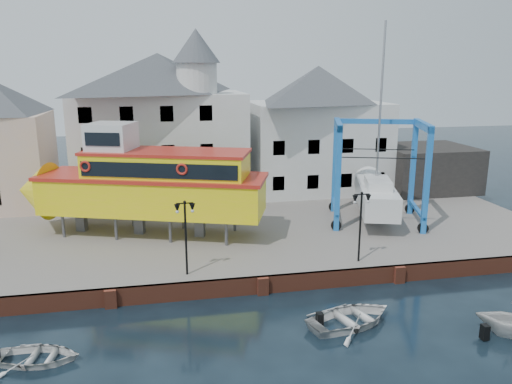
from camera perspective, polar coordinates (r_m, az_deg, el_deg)
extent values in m
plane|color=black|center=(27.84, 0.76, -11.59)|extent=(140.00, 140.00, 0.00)
cube|color=slate|center=(37.75, -2.66, -3.78)|extent=(44.00, 22.00, 1.00)
cube|color=brown|center=(27.74, 0.72, -10.56)|extent=(44.00, 0.25, 1.00)
cube|color=brown|center=(27.24, -16.27, -11.64)|extent=(0.60, 0.36, 1.00)
cube|color=brown|center=(27.59, 0.79, -10.70)|extent=(0.60, 0.36, 1.00)
cube|color=brown|center=(30.13, 16.05, -9.07)|extent=(0.60, 0.36, 1.00)
cube|color=silver|center=(43.56, -10.76, 5.16)|extent=(14.00, 8.00, 9.00)
pyramid|color=#3B3F44|center=(43.06, -11.14, 13.20)|extent=(14.00, 8.00, 3.20)
cube|color=black|center=(40.58, -18.29, -0.14)|extent=(1.00, 0.08, 1.20)
cube|color=black|center=(40.29, -14.06, 0.06)|extent=(1.00, 0.08, 1.20)
cube|color=black|center=(40.23, -9.80, 0.26)|extent=(1.00, 0.08, 1.20)
cube|color=black|center=(40.40, -5.54, 0.46)|extent=(1.00, 0.08, 1.20)
cube|color=black|center=(39.99, -18.62, 4.03)|extent=(1.00, 0.08, 1.20)
cube|color=black|center=(39.70, -14.32, 4.26)|extent=(1.00, 0.08, 1.20)
cube|color=black|center=(39.64, -9.98, 4.47)|extent=(1.00, 0.08, 1.20)
cube|color=black|center=(39.80, -5.65, 4.66)|extent=(1.00, 0.08, 1.20)
cube|color=black|center=(39.61, -18.96, 8.31)|extent=(1.00, 0.08, 1.20)
cube|color=black|center=(39.32, -14.58, 8.57)|extent=(1.00, 0.08, 1.20)
cube|color=black|center=(39.26, -10.16, 8.79)|extent=(1.00, 0.08, 1.20)
cube|color=black|center=(39.43, -5.75, 8.96)|extent=(1.00, 0.08, 1.20)
cylinder|color=silver|center=(40.79, -6.77, 12.76)|extent=(3.20, 3.20, 2.40)
cone|color=#3B3F44|center=(40.82, -6.88, 16.27)|extent=(3.80, 3.80, 2.60)
cube|color=silver|center=(46.35, 6.90, 5.20)|extent=(12.00, 8.00, 8.00)
pyramid|color=#3B3F44|center=(45.83, 7.11, 12.13)|extent=(12.00, 8.00, 3.20)
cube|color=black|center=(41.85, 2.59, 0.99)|extent=(1.00, 0.08, 1.20)
cube|color=black|center=(42.64, 6.51, 1.16)|extent=(1.00, 0.08, 1.20)
cube|color=black|center=(43.63, 10.27, 1.31)|extent=(1.00, 0.08, 1.20)
cube|color=black|center=(44.79, 13.85, 1.46)|extent=(1.00, 0.08, 1.20)
cube|color=black|center=(41.27, 2.63, 5.05)|extent=(1.00, 0.08, 1.20)
cube|color=black|center=(42.08, 6.62, 5.14)|extent=(1.00, 0.08, 1.20)
cube|color=black|center=(43.08, 10.45, 5.21)|extent=(1.00, 0.08, 1.20)
cube|color=black|center=(44.26, 14.08, 5.25)|extent=(1.00, 0.08, 1.20)
cube|color=black|center=(48.93, 18.79, 2.64)|extent=(8.00, 7.00, 4.00)
cylinder|color=black|center=(27.33, -8.01, -5.43)|extent=(0.12, 0.12, 4.00)
cube|color=black|center=(26.72, -8.16, -1.28)|extent=(0.90, 0.06, 0.06)
sphere|color=black|center=(26.70, -8.17, -1.13)|extent=(0.16, 0.16, 0.16)
cone|color=black|center=(26.78, -9.00, -1.88)|extent=(0.32, 0.32, 0.45)
sphere|color=silver|center=(26.83, -8.98, -2.25)|extent=(0.18, 0.18, 0.18)
cone|color=black|center=(26.81, -7.29, -1.79)|extent=(0.32, 0.32, 0.45)
sphere|color=silver|center=(26.86, -7.28, -2.16)|extent=(0.18, 0.18, 0.18)
cylinder|color=black|center=(29.50, 11.81, -4.12)|extent=(0.12, 0.12, 4.00)
cube|color=black|center=(28.94, 12.01, -0.26)|extent=(0.90, 0.06, 0.06)
sphere|color=black|center=(28.93, 12.02, -0.12)|extent=(0.16, 0.16, 0.16)
cone|color=black|center=(28.86, 11.25, -0.82)|extent=(0.32, 0.32, 0.45)
sphere|color=silver|center=(28.90, 11.23, -1.16)|extent=(0.18, 0.18, 0.18)
cone|color=black|center=(29.16, 12.71, -0.73)|extent=(0.32, 0.32, 0.45)
sphere|color=silver|center=(29.21, 12.69, -1.07)|extent=(0.18, 0.18, 0.18)
cylinder|color=#59595E|center=(35.73, -21.16, -3.61)|extent=(0.25, 0.25, 1.58)
cylinder|color=#59595E|center=(38.21, -19.03, -2.31)|extent=(0.25, 0.25, 1.58)
cylinder|color=#59595E|center=(34.09, -15.72, -4.00)|extent=(0.25, 0.25, 1.58)
cylinder|color=#59595E|center=(36.68, -13.88, -2.61)|extent=(0.25, 0.25, 1.58)
cylinder|color=#59595E|center=(32.79, -9.78, -4.39)|extent=(0.25, 0.25, 1.58)
cylinder|color=#59595E|center=(35.48, -8.33, -2.91)|extent=(0.25, 0.25, 1.58)
cylinder|color=#59595E|center=(31.87, -3.43, -4.75)|extent=(0.25, 0.25, 1.58)
cylinder|color=#59595E|center=(34.63, -2.44, -3.19)|extent=(0.25, 0.25, 1.58)
cube|color=#59595E|center=(36.71, -19.33, -2.99)|extent=(0.77, 0.71, 1.58)
cube|color=#59595E|center=(34.99, -13.17, -3.38)|extent=(0.77, 0.71, 1.58)
cube|color=#59595E|center=(33.71, -6.45, -3.76)|extent=(0.77, 0.71, 1.58)
cube|color=yellow|center=(34.10, -11.70, -0.34)|extent=(15.28, 8.68, 2.32)
cone|color=yellow|center=(37.84, -23.98, 0.14)|extent=(3.52, 4.56, 4.01)
cube|color=#B22419|center=(33.81, -11.80, 1.74)|extent=(15.63, 8.94, 0.23)
cube|color=yellow|center=(33.32, -10.15, 2.94)|extent=(11.15, 6.88, 1.69)
cube|color=black|center=(31.62, -11.19, 2.39)|extent=(9.59, 3.41, 0.95)
cube|color=black|center=(35.01, -9.23, 3.60)|extent=(9.59, 3.41, 0.95)
cube|color=#B22419|center=(33.15, -10.22, 4.53)|extent=(11.39, 7.05, 0.19)
cube|color=silver|center=(34.37, -16.18, 5.99)|extent=(3.50, 3.50, 1.92)
cube|color=black|center=(33.10, -17.18, 5.77)|extent=(2.20, 0.82, 0.84)
torus|color=#B22419|center=(33.41, -18.95, 2.79)|extent=(0.75, 0.38, 0.74)
torus|color=#B22419|center=(31.05, -8.47, 2.59)|extent=(0.75, 0.38, 0.74)
cube|color=#165FB4|center=(34.41, 9.35, 1.44)|extent=(0.46, 0.46, 7.29)
cylinder|color=black|center=(35.26, 9.14, -3.77)|extent=(0.77, 0.47, 0.73)
cube|color=#165FB4|center=(39.15, 9.01, 2.98)|extent=(0.46, 0.46, 7.29)
cylinder|color=black|center=(39.90, 8.83, -1.65)|extent=(0.77, 0.47, 0.73)
cube|color=#165FB4|center=(35.24, 18.95, 1.15)|extent=(0.46, 0.46, 7.29)
cylinder|color=black|center=(36.07, 18.54, -3.94)|extent=(0.77, 0.47, 0.73)
cube|color=#165FB4|center=(39.88, 17.49, 2.70)|extent=(0.46, 0.46, 7.29)
cylinder|color=black|center=(40.61, 17.15, -1.84)|extent=(0.77, 0.47, 0.73)
cube|color=#165FB4|center=(36.24, 9.38, 7.62)|extent=(1.90, 5.08, 0.51)
cube|color=#165FB4|center=(37.39, 9.01, -1.65)|extent=(1.80, 5.05, 0.22)
cube|color=#165FB4|center=(37.02, 18.58, 7.22)|extent=(1.90, 5.08, 0.51)
cube|color=#165FB4|center=(38.15, 17.88, -1.85)|extent=(1.80, 5.05, 0.22)
cube|color=#165FB4|center=(38.90, 13.57, 7.85)|extent=(6.07, 2.21, 0.36)
cube|color=silver|center=(37.44, 13.56, -0.53)|extent=(4.61, 8.17, 1.67)
cone|color=silver|center=(41.92, 12.80, 1.05)|extent=(2.78, 2.30, 2.40)
cube|color=#59595E|center=(37.75, 13.46, -2.29)|extent=(0.80, 1.86, 0.73)
cube|color=silver|center=(36.68, 13.76, 1.00)|extent=(2.52, 3.48, 0.62)
cylinder|color=#99999E|center=(36.91, 14.05, 9.58)|extent=(0.20, 0.20, 11.46)
cube|color=black|center=(34.96, 14.23, 3.79)|extent=(5.43, 1.80, 0.05)
cube|color=black|center=(38.62, 13.50, 4.78)|extent=(5.43, 1.80, 0.05)
imported|color=silver|center=(25.34, 10.81, -14.62)|extent=(5.27, 4.39, 0.94)
imported|color=silver|center=(24.03, -23.68, -17.34)|extent=(3.91, 3.09, 0.73)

